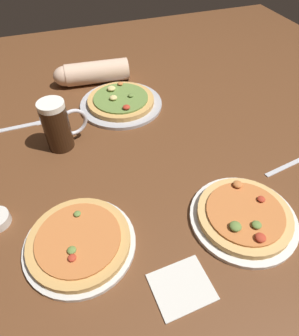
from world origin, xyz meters
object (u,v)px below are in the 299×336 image
at_px(beer_mug_dark, 58,125).
at_px(fork_left, 294,162).
at_px(pizza_plate_near, 244,216).
at_px(napkin_folded, 182,287).
at_px(pizza_plate_side, 79,242).
at_px(knife_right, 22,126).
at_px(diner_arm, 90,73).
at_px(pizza_plate_far, 121,102).

height_order(beer_mug_dark, fork_left, beer_mug_dark).
relative_size(pizza_plate_near, fork_left, 1.26).
relative_size(pizza_plate_near, napkin_folded, 2.17).
xyz_separation_m(pizza_plate_side, knife_right, (-0.11, 0.53, -0.01)).
bearing_deg(pizza_plate_near, diner_arm, 105.89).
bearing_deg(beer_mug_dark, pizza_plate_near, -48.49).
bearing_deg(napkin_folded, pizza_plate_far, 84.98).
distance_m(pizza_plate_near, fork_left, 0.29).
height_order(pizza_plate_near, pizza_plate_far, pizza_plate_far).
height_order(pizza_plate_near, knife_right, pizza_plate_near).
bearing_deg(knife_right, pizza_plate_near, -48.85).
xyz_separation_m(napkin_folded, fork_left, (0.48, 0.24, -0.00)).
bearing_deg(pizza_plate_far, beer_mug_dark, -146.58).
bearing_deg(diner_arm, pizza_plate_near, -74.11).
bearing_deg(pizza_plate_far, knife_right, -178.14).
height_order(knife_right, diner_arm, diner_arm).
bearing_deg(napkin_folded, beer_mug_dark, 107.73).
relative_size(pizza_plate_near, pizza_plate_far, 0.88).
relative_size(napkin_folded, knife_right, 0.57).
height_order(napkin_folded, fork_left, napkin_folded).
relative_size(pizza_plate_far, beer_mug_dark, 1.88).
bearing_deg(napkin_folded, pizza_plate_side, 137.53).
bearing_deg(pizza_plate_near, fork_left, 26.17).
distance_m(pizza_plate_near, pizza_plate_far, 0.63).
xyz_separation_m(pizza_plate_far, pizza_plate_side, (-0.25, -0.54, 0.00)).
height_order(pizza_plate_far, napkin_folded, pizza_plate_far).
height_order(pizza_plate_side, fork_left, pizza_plate_side).
height_order(pizza_plate_near, beer_mug_dark, beer_mug_dark).
distance_m(pizza_plate_side, napkin_folded, 0.26).
relative_size(pizza_plate_near, knife_right, 1.23).
height_order(pizza_plate_near, diner_arm, diner_arm).
distance_m(pizza_plate_near, diner_arm, 0.84).
height_order(beer_mug_dark, napkin_folded, beer_mug_dark).
bearing_deg(napkin_folded, pizza_plate_near, 26.26).
distance_m(beer_mug_dark, napkin_folded, 0.59).
xyz_separation_m(pizza_plate_side, beer_mug_dark, (0.01, 0.38, 0.06)).
xyz_separation_m(pizza_plate_far, beer_mug_dark, (-0.24, -0.16, 0.07)).
relative_size(napkin_folded, diner_arm, 0.41).
relative_size(napkin_folded, fork_left, 0.58).
xyz_separation_m(pizza_plate_near, pizza_plate_far, (-0.16, 0.61, -0.00)).
bearing_deg(pizza_plate_side, pizza_plate_far, 65.01).
bearing_deg(knife_right, pizza_plate_far, 1.86).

